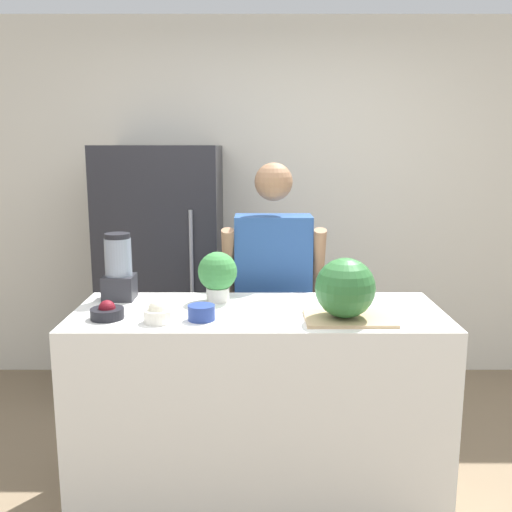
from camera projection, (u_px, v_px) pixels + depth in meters
wall_back at (255, 202)px, 4.20m from camera, size 8.00×0.06×2.60m
counter_island at (256, 407)px, 2.72m from camera, size 1.70×0.66×0.95m
refrigerator at (161, 273)px, 3.89m from camera, size 0.78×0.73×1.71m
person at (271, 303)px, 3.25m from camera, size 0.57×0.26×1.62m
cutting_board at (347, 318)px, 2.49m from camera, size 0.39×0.26×0.01m
watermelon at (343, 288)px, 2.46m from camera, size 0.26×0.26×0.26m
bowl_cherries at (105, 312)px, 2.50m from camera, size 0.15×0.15×0.08m
bowl_cream at (156, 313)px, 2.45m from camera, size 0.13×0.13×0.10m
bowl_small_blue at (199, 313)px, 2.48m from camera, size 0.12×0.12×0.07m
blender at (116, 269)px, 2.80m from camera, size 0.15×0.15×0.33m
potted_plant at (215, 274)px, 2.77m from camera, size 0.19×0.19×0.24m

